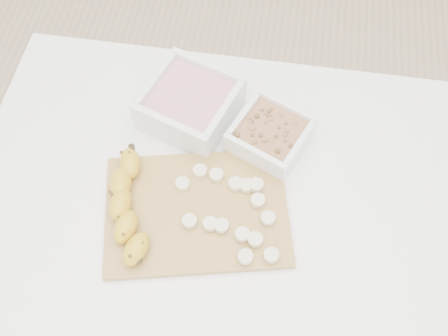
# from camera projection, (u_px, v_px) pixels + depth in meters

# --- Properties ---
(ground) EXTENTS (3.50, 3.50, 0.00)m
(ground) POSITION_uv_depth(u_px,v_px,m) (223.00, 295.00, 1.62)
(ground) COLOR #C6AD89
(ground) RESTS_ON ground
(table) EXTENTS (1.00, 0.70, 0.75)m
(table) POSITION_uv_depth(u_px,v_px,m) (222.00, 216.00, 1.05)
(table) COLOR white
(table) RESTS_ON ground
(bowl_yogurt) EXTENTS (0.22, 0.22, 0.08)m
(bowl_yogurt) POSITION_uv_depth(u_px,v_px,m) (190.00, 103.00, 1.02)
(bowl_yogurt) COLOR white
(bowl_yogurt) RESTS_ON table
(bowl_granola) EXTENTS (0.18, 0.18, 0.06)m
(bowl_granola) POSITION_uv_depth(u_px,v_px,m) (270.00, 135.00, 0.99)
(bowl_granola) COLOR white
(bowl_granola) RESTS_ON table
(cutting_board) EXTENTS (0.39, 0.31, 0.01)m
(cutting_board) POSITION_uv_depth(u_px,v_px,m) (197.00, 211.00, 0.94)
(cutting_board) COLOR #AF8145
(cutting_board) RESTS_ON table
(banana) EXTENTS (0.08, 0.23, 0.04)m
(banana) POSITION_uv_depth(u_px,v_px,m) (129.00, 207.00, 0.91)
(banana) COLOR gold
(banana) RESTS_ON cutting_board
(banana_slices) EXTENTS (0.21, 0.19, 0.02)m
(banana_slices) POSITION_uv_depth(u_px,v_px,m) (233.00, 210.00, 0.92)
(banana_slices) COLOR beige
(banana_slices) RESTS_ON cutting_board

